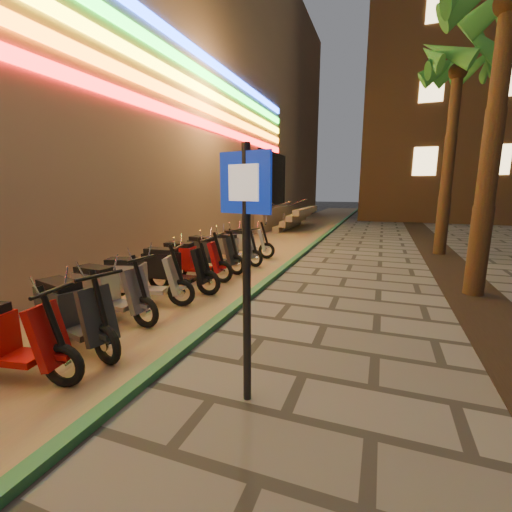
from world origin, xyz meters
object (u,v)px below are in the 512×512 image
at_px(scooter_11, 210,252).
at_px(scooter_8, 139,279).
at_px(scooter_12, 233,248).
at_px(pedestrian_sign, 246,241).
at_px(scooter_7, 107,291).
at_px(scooter_5, 0,339).
at_px(scooter_9, 173,268).
at_px(scooter_6, 71,312).
at_px(scooter_10, 190,259).
at_px(scooter_13, 242,242).

bearing_deg(scooter_11, scooter_8, -81.16).
distance_m(scooter_8, scooter_12, 4.10).
xyz_separation_m(pedestrian_sign, scooter_7, (-3.12, 1.30, -1.22)).
bearing_deg(scooter_5, scooter_11, 82.81).
relative_size(scooter_8, scooter_9, 0.96).
xyz_separation_m(scooter_7, scooter_12, (0.18, 4.92, -0.02)).
relative_size(scooter_5, scooter_6, 0.98).
distance_m(scooter_9, scooter_12, 3.10).
bearing_deg(scooter_8, scooter_7, -107.46).
relative_size(scooter_6, scooter_9, 0.99).
height_order(scooter_6, scooter_10, scooter_6).
bearing_deg(scooter_11, scooter_12, 88.20).
bearing_deg(pedestrian_sign, scooter_9, 148.12).
height_order(scooter_8, scooter_13, scooter_8).
distance_m(scooter_10, scooter_11, 1.06).
xyz_separation_m(pedestrian_sign, scooter_11, (-3.13, 5.13, -1.21)).
height_order(scooter_6, scooter_12, scooter_6).
xyz_separation_m(scooter_6, scooter_13, (-0.20, 6.83, -0.02)).
bearing_deg(scooter_9, scooter_8, -98.70).
xyz_separation_m(scooter_8, scooter_10, (-0.04, 1.95, 0.01)).
height_order(scooter_9, scooter_12, scooter_9).
bearing_deg(scooter_10, scooter_13, 81.00).
bearing_deg(scooter_7, pedestrian_sign, -18.42).
xyz_separation_m(scooter_5, scooter_11, (-0.25, 5.79, 0.01)).
distance_m(scooter_12, scooter_13, 0.90).
relative_size(scooter_7, scooter_10, 0.98).
distance_m(scooter_7, scooter_13, 5.82).
relative_size(scooter_5, scooter_7, 1.00).
relative_size(scooter_5, scooter_9, 0.97).
distance_m(scooter_8, scooter_13, 5.00).
relative_size(pedestrian_sign, scooter_5, 1.56).
xyz_separation_m(scooter_6, scooter_12, (-0.13, 5.93, -0.04)).
relative_size(pedestrian_sign, scooter_6, 1.52).
bearing_deg(scooter_8, scooter_12, 71.11).
bearing_deg(scooter_10, scooter_9, -88.07).
height_order(scooter_8, scooter_11, scooter_11).
xyz_separation_m(scooter_12, scooter_13, (-0.07, 0.90, 0.02)).
bearing_deg(scooter_10, scooter_12, 78.00).
bearing_deg(scooter_8, scooter_9, 67.88).
bearing_deg(scooter_5, scooter_9, 82.22).
distance_m(scooter_9, scooter_10, 0.96).
relative_size(pedestrian_sign, scooter_9, 1.50).
bearing_deg(pedestrian_sign, scooter_7, 171.59).
height_order(scooter_11, scooter_12, scooter_11).
height_order(scooter_7, scooter_10, scooter_10).
bearing_deg(pedestrian_sign, scooter_11, 135.61).
height_order(scooter_11, scooter_13, scooter_11).
relative_size(scooter_6, scooter_13, 1.03).
bearing_deg(scooter_5, scooter_7, 87.18).
height_order(scooter_8, scooter_12, scooter_8).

